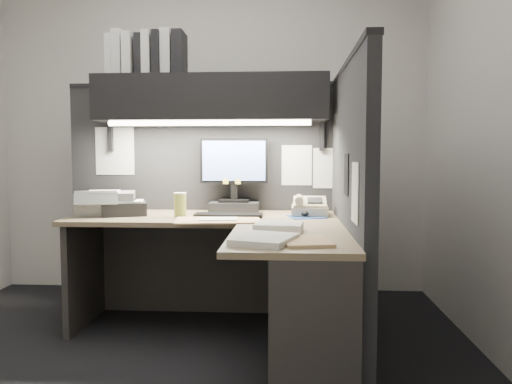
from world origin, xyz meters
TOP-DOWN VIEW (x-y plane):
  - floor at (0.00, 0.00)m, footprint 3.50×3.50m
  - wall_back at (0.00, 1.50)m, footprint 3.50×0.04m
  - wall_front at (0.00, -1.50)m, footprint 3.50×0.04m
  - wall_right at (1.75, 0.00)m, footprint 0.04×3.00m
  - partition_back at (0.03, 0.93)m, footprint 1.90×0.06m
  - partition_right at (0.98, 0.18)m, footprint 0.06×1.50m
  - desk at (0.43, -0.00)m, footprint 1.70×1.53m
  - overhead_shelf at (0.12, 0.75)m, footprint 1.55×0.34m
  - task_light_tube at (0.12, 0.61)m, footprint 1.32×0.04m
  - monitor at (0.27, 0.82)m, footprint 0.47×0.21m
  - keyboard at (0.27, 0.52)m, footprint 0.43×0.15m
  - mousepad at (0.76, 0.53)m, footprint 0.26×0.25m
  - mouse at (0.75, 0.55)m, footprint 0.07×0.11m
  - telephone at (0.78, 0.63)m, footprint 0.24×0.25m
  - coffee_cup at (-0.04, 0.50)m, footprint 0.09×0.09m
  - printer at (-0.56, 0.61)m, footprint 0.44×0.40m
  - notebook_stack at (-0.43, 0.57)m, footprint 0.34×0.31m
  - open_folder at (0.22, 0.33)m, footprint 0.55×0.40m
  - paper_stack_a at (0.59, -0.08)m, footprint 0.26×0.23m
  - paper_stack_b at (0.54, -0.40)m, footprint 0.32×0.36m
  - manila_stack at (0.72, -0.40)m, footprint 0.25×0.30m
  - binder_row at (-0.31, 0.75)m, footprint 0.52×0.25m
  - pinned_papers at (0.42, 0.56)m, footprint 1.76×1.31m

SIDE VIEW (x-z plane):
  - floor at x=0.00m, z-range 0.00..0.00m
  - desk at x=0.43m, z-range 0.08..0.81m
  - mousepad at x=0.76m, z-range 0.73..0.73m
  - open_folder at x=0.22m, z-range 0.73..0.74m
  - manila_stack at x=0.72m, z-range 0.73..0.75m
  - keyboard at x=0.27m, z-range 0.73..0.75m
  - paper_stack_b at x=0.54m, z-range 0.73..0.76m
  - paper_stack_a at x=0.59m, z-range 0.73..0.78m
  - mouse at x=0.75m, z-range 0.73..0.77m
  - notebook_stack at x=-0.43m, z-range 0.73..0.81m
  - telephone at x=0.78m, z-range 0.73..0.83m
  - partition_back at x=0.03m, z-range 0.00..1.60m
  - partition_right at x=0.98m, z-range 0.00..1.60m
  - coffee_cup at x=-0.04m, z-range 0.73..0.87m
  - printer at x=-0.56m, z-range 0.73..0.88m
  - monitor at x=0.27m, z-range 0.68..1.19m
  - pinned_papers at x=0.42m, z-range 0.80..1.31m
  - task_light_tube at x=0.12m, z-range 1.31..1.35m
  - wall_back at x=0.00m, z-range 0.00..2.70m
  - wall_front at x=0.00m, z-range 0.00..2.70m
  - wall_right at x=1.75m, z-range 0.00..2.70m
  - overhead_shelf at x=0.12m, z-range 1.35..1.65m
  - binder_row at x=-0.31m, z-range 1.64..1.94m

